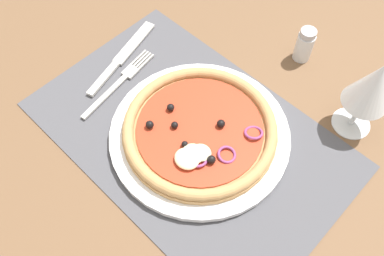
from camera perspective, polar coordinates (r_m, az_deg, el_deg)
name	(u,v)px	position (r cm, az deg, el deg)	size (l,w,h in cm)	color
ground_plane	(190,138)	(69.08, -0.28, -1.42)	(190.00, 140.00, 2.40)	brown
placemat	(190,134)	(67.88, -0.28, -0.82)	(51.46, 32.98, 0.40)	#4C4C51
plate	(200,135)	(66.92, 1.07, -0.92)	(29.29, 29.29, 1.13)	white
pizza	(200,130)	(65.45, 1.08, -0.27)	(24.87, 24.87, 2.64)	tan
fork	(122,80)	(74.94, -9.70, 6.57)	(4.22, 18.02, 0.44)	silver
knife	(122,56)	(78.54, -9.60, 9.76)	(6.85, 19.73, 0.62)	silver
wine_glass	(373,87)	(66.54, 23.73, 5.24)	(7.20, 7.20, 14.90)	silver
pepper_shaker	(305,45)	(78.53, 15.31, 11.04)	(3.20, 3.20, 6.70)	silver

